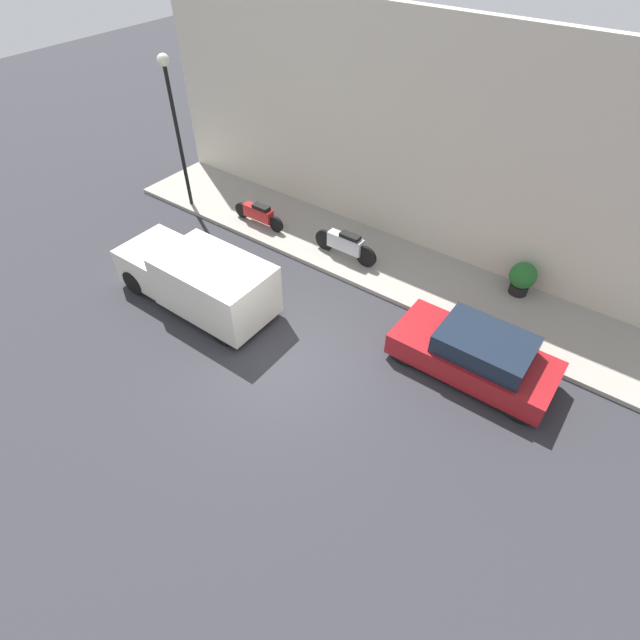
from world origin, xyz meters
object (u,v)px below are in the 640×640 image
(potted_plant, at_px, (522,278))
(parked_car, at_px, (476,354))
(scooter_silver, at_px, (346,244))
(motorcycle_red, at_px, (259,214))
(streetlamp, at_px, (173,108))
(delivery_van, at_px, (197,278))

(potted_plant, bearing_deg, parked_car, -178.05)
(scooter_silver, distance_m, motorcycle_red, 3.36)
(streetlamp, distance_m, potted_plant, 11.62)
(parked_car, xyz_separation_m, potted_plant, (3.42, 0.12, 0.05))
(scooter_silver, xyz_separation_m, motorcycle_red, (-0.13, 3.36, -0.07))
(streetlamp, xyz_separation_m, potted_plant, (1.98, -11.11, -2.78))
(delivery_van, relative_size, potted_plant, 4.80)
(scooter_silver, xyz_separation_m, streetlamp, (-0.51, 6.23, 2.82))
(parked_car, relative_size, delivery_van, 0.82)
(scooter_silver, distance_m, streetlamp, 6.86)
(scooter_silver, bearing_deg, potted_plant, -73.26)
(motorcycle_red, height_order, potted_plant, potted_plant)
(delivery_van, bearing_deg, motorcycle_red, 17.28)
(scooter_silver, bearing_deg, delivery_van, 151.45)
(parked_car, bearing_deg, delivery_van, 105.79)
(scooter_silver, relative_size, streetlamp, 0.44)
(parked_car, xyz_separation_m, motorcycle_red, (1.82, 8.36, -0.06))
(delivery_van, height_order, motorcycle_red, delivery_van)
(motorcycle_red, bearing_deg, potted_plant, -79.00)
(delivery_van, bearing_deg, scooter_silver, -28.55)
(delivery_van, xyz_separation_m, scooter_silver, (3.98, -2.16, -0.24))
(scooter_silver, relative_size, motorcycle_red, 1.07)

